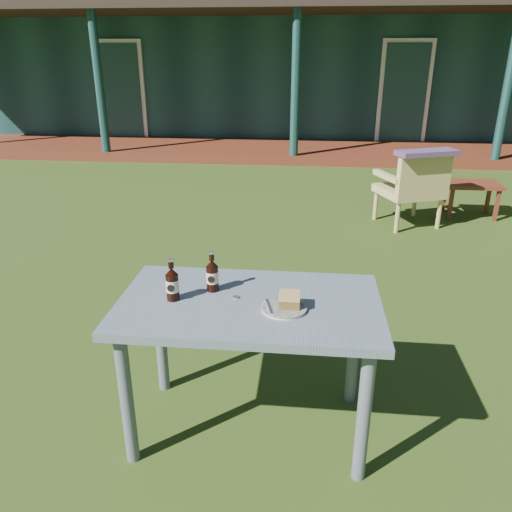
# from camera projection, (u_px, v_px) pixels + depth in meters

# --- Properties ---
(ground) EXTENTS (80.00, 80.00, 0.00)m
(ground) POSITION_uv_depth(u_px,v_px,m) (273.00, 289.00, 4.02)
(ground) COLOR #334916
(pavilion) EXTENTS (15.80, 8.30, 3.45)m
(pavilion) POSITION_uv_depth(u_px,v_px,m) (302.00, 59.00, 12.05)
(pavilion) COLOR #153835
(pavilion) RESTS_ON ground
(cafe_table) EXTENTS (1.20, 0.70, 0.72)m
(cafe_table) POSITION_uv_depth(u_px,v_px,m) (249.00, 321.00, 2.31)
(cafe_table) COLOR slate
(cafe_table) RESTS_ON ground
(plate) EXTENTS (0.20, 0.20, 0.01)m
(plate) POSITION_uv_depth(u_px,v_px,m) (284.00, 308.00, 2.20)
(plate) COLOR silver
(plate) RESTS_ON cafe_table
(cake_slice) EXTENTS (0.09, 0.09, 0.06)m
(cake_slice) POSITION_uv_depth(u_px,v_px,m) (290.00, 299.00, 2.19)
(cake_slice) COLOR brown
(cake_slice) RESTS_ON plate
(fork) EXTENTS (0.05, 0.14, 0.00)m
(fork) POSITION_uv_depth(u_px,v_px,m) (269.00, 306.00, 2.19)
(fork) COLOR silver
(fork) RESTS_ON plate
(cola_bottle_near) EXTENTS (0.06, 0.06, 0.20)m
(cola_bottle_near) POSITION_uv_depth(u_px,v_px,m) (212.00, 275.00, 2.35)
(cola_bottle_near) COLOR black
(cola_bottle_near) RESTS_ON cafe_table
(cola_bottle_far) EXTENTS (0.06, 0.06, 0.20)m
(cola_bottle_far) POSITION_uv_depth(u_px,v_px,m) (172.00, 284.00, 2.26)
(cola_bottle_far) COLOR black
(cola_bottle_far) RESTS_ON cafe_table
(bottle_cap) EXTENTS (0.03, 0.03, 0.01)m
(bottle_cap) POSITION_uv_depth(u_px,v_px,m) (236.00, 297.00, 2.30)
(bottle_cap) COLOR silver
(bottle_cap) RESTS_ON cafe_table
(armchair_left) EXTENTS (0.76, 0.74, 0.81)m
(armchair_left) POSITION_uv_depth(u_px,v_px,m) (414.00, 186.00, 5.30)
(armchair_left) COLOR tan
(armchair_left) RESTS_ON ground
(floral_throw) EXTENTS (0.67, 0.44, 0.05)m
(floral_throw) POSITION_uv_depth(u_px,v_px,m) (427.00, 153.00, 5.02)
(floral_throw) COLOR #583D61
(floral_throw) RESTS_ON armchair_left
(side_table) EXTENTS (0.60, 0.40, 0.40)m
(side_table) POSITION_uv_depth(u_px,v_px,m) (472.00, 188.00, 5.67)
(side_table) COLOR #5F2817
(side_table) RESTS_ON ground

